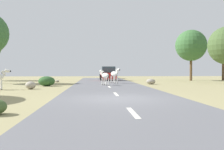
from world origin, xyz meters
The scene contains 13 objects.
ground_plane centered at (0.00, 0.00, 0.00)m, with size 90.00×90.00×0.00m, color #998E60.
road centered at (0.13, 0.00, 0.03)m, with size 6.00×64.00×0.05m, color slate.
lane_markings centered at (0.13, -1.00, 0.05)m, with size 0.16×56.00×0.01m.
zebra_0 centered at (1.00, 13.63, 0.95)m, with size 0.99×1.48×1.52m.
zebra_2 centered at (-0.13, 10.28, 0.86)m, with size 0.96×1.28×1.36m.
car_0 centered at (0.96, 29.55, 0.85)m, with size 2.20×4.43×1.74m.
car_1 centered at (0.75, 20.88, 0.85)m, with size 2.05×4.35×1.74m.
tree_2 centered at (15.98, 21.05, 4.13)m, with size 3.13×3.13×5.72m.
tree_4 centered at (11.33, 20.33, 4.49)m, with size 3.97×3.97×6.49m.
bush_0 centered at (-5.01, 10.12, 0.41)m, with size 1.38×1.24×0.83m, color #2D5628.
rock_1 centered at (-5.51, 6.77, 0.27)m, with size 0.72×0.72×0.54m, color #A89E8C.
rock_2 centered at (4.33, 12.28, 0.26)m, with size 0.86×0.76×0.53m, color gray.
rock_3 centered at (-5.13, 17.01, 0.12)m, with size 0.48×0.52×0.25m, color gray.
Camera 1 is at (-1.03, -11.62, 1.33)m, focal length 41.06 mm.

